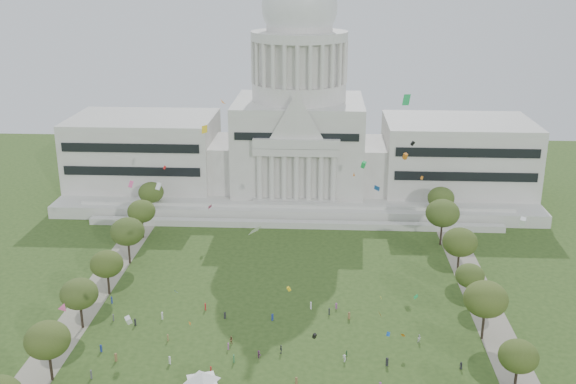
% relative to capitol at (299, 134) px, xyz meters
% --- Properties ---
extents(ground, '(400.00, 400.00, 0.00)m').
position_rel_capitol_xyz_m(ground, '(0.00, -113.59, -22.30)').
color(ground, '#2D471A').
rests_on(ground, ground).
extents(capitol, '(160.00, 64.50, 91.30)m').
position_rel_capitol_xyz_m(capitol, '(0.00, 0.00, 0.00)').
color(capitol, beige).
rests_on(capitol, ground).
extents(path_left, '(8.00, 160.00, 0.04)m').
position_rel_capitol_xyz_m(path_left, '(-48.00, -83.59, -22.28)').
color(path_left, gray).
rests_on(path_left, ground).
extents(path_right, '(8.00, 160.00, 0.04)m').
position_rel_capitol_xyz_m(path_right, '(48.00, -83.59, -22.28)').
color(path_right, gray).
rests_on(path_right, ground).
extents(row_tree_l_1, '(8.86, 8.86, 12.59)m').
position_rel_capitol_xyz_m(row_tree_l_1, '(-44.07, -116.55, -13.34)').
color(row_tree_l_1, black).
rests_on(row_tree_l_1, ground).
extents(row_tree_r_1, '(7.58, 7.58, 10.78)m').
position_rel_capitol_xyz_m(row_tree_r_1, '(46.22, -115.34, -14.64)').
color(row_tree_r_1, black).
rests_on(row_tree_r_1, ground).
extents(row_tree_l_2, '(8.42, 8.42, 11.97)m').
position_rel_capitol_xyz_m(row_tree_l_2, '(-45.04, -96.29, -13.79)').
color(row_tree_l_2, black).
rests_on(row_tree_l_2, ground).
extents(row_tree_r_2, '(9.55, 9.55, 13.58)m').
position_rel_capitol_xyz_m(row_tree_r_2, '(44.17, -96.15, -12.64)').
color(row_tree_r_2, black).
rests_on(row_tree_r_2, ground).
extents(row_tree_l_3, '(8.12, 8.12, 11.55)m').
position_rel_capitol_xyz_m(row_tree_l_3, '(-44.09, -79.67, -14.09)').
color(row_tree_l_3, black).
rests_on(row_tree_l_3, ground).
extents(row_tree_r_3, '(7.01, 7.01, 9.98)m').
position_rel_capitol_xyz_m(row_tree_r_3, '(44.40, -79.10, -15.21)').
color(row_tree_r_3, black).
rests_on(row_tree_r_3, ground).
extents(row_tree_l_4, '(9.29, 9.29, 13.21)m').
position_rel_capitol_xyz_m(row_tree_l_4, '(-44.08, -61.17, -12.90)').
color(row_tree_l_4, black).
rests_on(row_tree_l_4, ground).
extents(row_tree_r_4, '(9.19, 9.19, 13.06)m').
position_rel_capitol_xyz_m(row_tree_r_4, '(44.76, -63.55, -13.01)').
color(row_tree_r_4, black).
rests_on(row_tree_r_4, ground).
extents(row_tree_l_5, '(8.33, 8.33, 11.85)m').
position_rel_capitol_xyz_m(row_tree_l_5, '(-45.22, -42.58, -13.88)').
color(row_tree_l_5, black).
rests_on(row_tree_l_5, ground).
extents(row_tree_r_5, '(9.82, 9.82, 13.96)m').
position_rel_capitol_xyz_m(row_tree_r_5, '(43.49, -43.40, -12.37)').
color(row_tree_r_5, black).
rests_on(row_tree_r_5, ground).
extents(row_tree_l_6, '(8.19, 8.19, 11.64)m').
position_rel_capitol_xyz_m(row_tree_l_6, '(-46.87, -24.45, -14.02)').
color(row_tree_l_6, black).
rests_on(row_tree_l_6, ground).
extents(row_tree_r_6, '(8.42, 8.42, 11.97)m').
position_rel_capitol_xyz_m(row_tree_r_6, '(45.96, -25.46, -13.79)').
color(row_tree_r_6, black).
rests_on(row_tree_r_6, ground).
extents(event_tent, '(9.44, 9.44, 4.15)m').
position_rel_capitol_xyz_m(event_tent, '(-13.74, -118.67, -19.08)').
color(event_tent, '#4C4C4C').
rests_on(event_tent, ground).
extents(person_0, '(0.85, 0.95, 1.63)m').
position_rel_capitol_xyz_m(person_0, '(37.35, -108.36, -21.48)').
color(person_0, '#26262B').
rests_on(person_0, ground).
extents(person_2, '(1.06, 1.01, 1.87)m').
position_rel_capitol_xyz_m(person_2, '(30.25, -98.46, -21.36)').
color(person_2, silver).
rests_on(person_2, ground).
extents(person_3, '(1.02, 1.21, 1.67)m').
position_rel_capitol_xyz_m(person_3, '(13.76, -106.99, -21.46)').
color(person_3, silver).
rests_on(person_3, ground).
extents(person_4, '(0.91, 1.27, 1.96)m').
position_rel_capitol_xyz_m(person_4, '(0.48, -104.45, -21.32)').
color(person_4, '#4C4C51').
rests_on(person_4, ground).
extents(person_5, '(1.30, 1.71, 1.73)m').
position_rel_capitol_xyz_m(person_5, '(-4.04, -106.43, -21.43)').
color(person_5, '#994C8C').
rests_on(person_5, ground).
extents(person_8, '(1.00, 0.91, 1.75)m').
position_rel_capitol_xyz_m(person_8, '(-10.55, -101.08, -21.42)').
color(person_8, olive).
rests_on(person_8, ground).
extents(person_10, '(0.48, 0.82, 1.36)m').
position_rel_capitol_xyz_m(person_10, '(14.30, -104.81, -21.61)').
color(person_10, '#33723F').
rests_on(person_10, ground).
extents(distant_crowd, '(64.95, 35.88, 1.95)m').
position_rel_capitol_xyz_m(distant_crowd, '(-13.34, -99.97, -21.44)').
color(distant_crowd, olive).
rests_on(distant_crowd, ground).
extents(kite_swarm, '(82.69, 104.32, 51.80)m').
position_rel_capitol_xyz_m(kite_swarm, '(-1.28, -102.09, 5.86)').
color(kite_swarm, orange).
rests_on(kite_swarm, ground).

